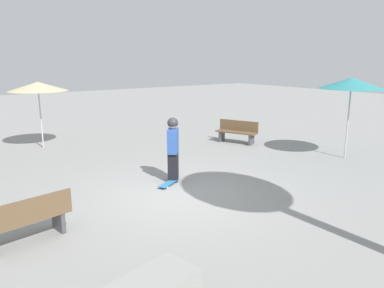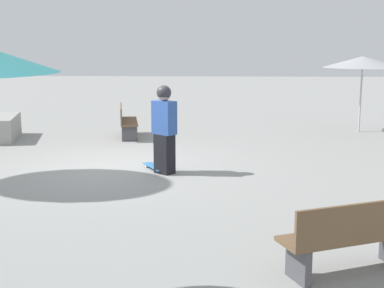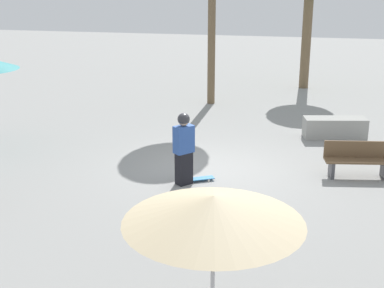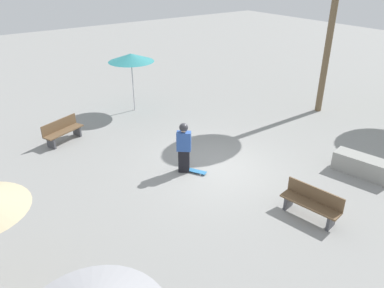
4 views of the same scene
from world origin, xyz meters
name	(u,v)px [view 3 (image 3 of 4)]	position (x,y,z in m)	size (l,w,h in m)	color
ground_plane	(211,171)	(0.00, 0.00, 0.00)	(60.00, 60.00, 0.00)	gray
skater_main	(184,146)	(-0.98, 0.47, 0.92)	(0.51, 0.48, 1.70)	black
skateboard	(198,179)	(-0.75, 0.19, 0.06)	(0.56, 0.80, 0.07)	teal
concrete_ledge	(335,128)	(3.55, -3.06, 0.30)	(0.99, 1.91, 0.61)	gray
bench_near	(358,160)	(0.40, -3.49, 0.43)	(0.71, 1.65, 0.85)	#47474C
shade_umbrella_tan	(214,209)	(-6.95, -1.29, 2.21)	(2.05, 2.05, 2.38)	#B7B7BC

